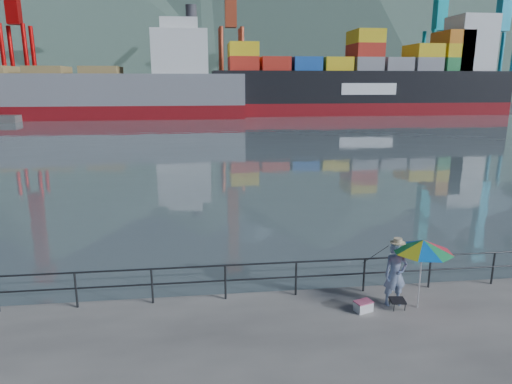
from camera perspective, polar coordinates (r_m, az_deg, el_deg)
The scene contains 13 objects.
harbor_water at distance 140.16m, azimuth -6.47°, elevation 11.25°, with size 500.00×280.00×0.00m, color slate.
far_dock at distance 103.84m, azimuth -0.60°, elevation 10.48°, with size 200.00×40.00×0.40m, color #514F4C.
guardrail at distance 13.02m, azimuth 0.63°, elevation -10.91°, with size 22.00×0.06×1.03m.
mountains at distance 223.45m, azimuth 3.74°, elevation 21.36°, with size 600.00×332.80×80.00m.
port_cranes at distance 100.01m, azimuth 12.77°, elevation 19.22°, with size 116.00×28.00×38.40m.
container_stacks at distance 110.44m, azimuth 13.28°, elevation 11.77°, with size 58.00×8.40×7.80m.
fisherman at distance 13.02m, azimuth 17.01°, elevation -9.81°, with size 0.64×0.42×1.76m, color #2E538C.
beach_umbrella at distance 12.75m, azimuth 20.14°, elevation -6.34°, with size 1.84×1.84×1.92m.
folding_stool at distance 13.15m, azimuth 17.24°, elevation -13.17°, with size 0.44×0.44×0.25m.
cooler_bag at distance 12.77m, azimuth 13.26°, elevation -13.78°, with size 0.44×0.29×0.25m, color silver.
fishing_rod at distance 14.49m, azimuth 14.38°, elevation -10.96°, with size 0.02×0.02×2.22m, color black.
bulk_carrier at distance 82.72m, azimuth -20.90°, elevation 11.57°, with size 57.47×9.95×14.50m.
container_ship at distance 89.64m, azimuth 13.95°, elevation 13.33°, with size 54.75×9.13×18.10m.
Camera 1 is at (-1.58, -10.02, 5.96)m, focal length 32.00 mm.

